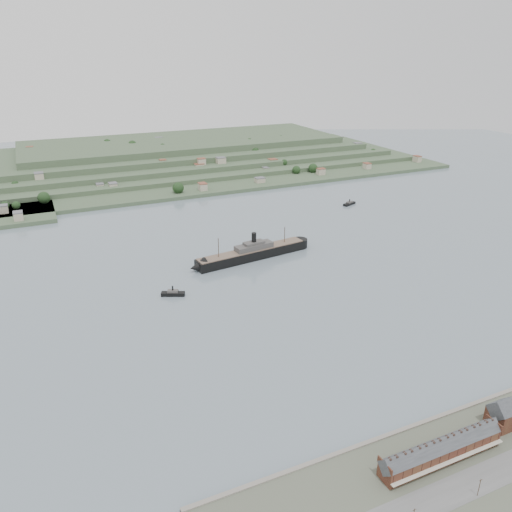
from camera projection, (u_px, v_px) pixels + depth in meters
name	position (u px, v px, depth m)	size (l,w,h in m)	color
ground	(274.00, 287.00, 342.44)	(1400.00, 1400.00, 0.00)	slate
near_shore	(496.00, 488.00, 185.14)	(220.00, 80.00, 2.60)	#4C5142
terrace_row	(441.00, 450.00, 194.83)	(55.60, 9.80, 11.07)	#4D251B
gabled_building	(503.00, 414.00, 211.93)	(10.40, 10.18, 14.09)	#4D251B
far_peninsula	(165.00, 159.00, 678.72)	(760.00, 309.00, 30.00)	#3B5035
steamship	(249.00, 254.00, 385.46)	(104.53, 24.49, 25.11)	black
tugboat	(173.00, 293.00, 329.98)	(15.91, 10.25, 7.01)	black
ferry_east	(349.00, 203.00, 520.14)	(17.03, 10.27, 6.18)	black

